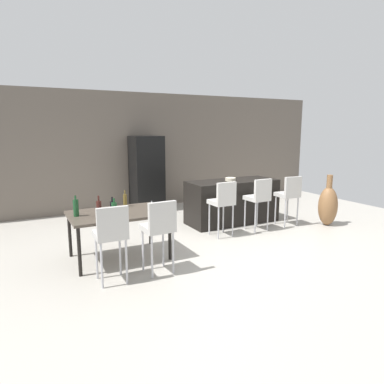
{
  "coord_description": "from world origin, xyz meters",
  "views": [
    {
      "loc": [
        -3.37,
        -5.36,
        2.01
      ],
      "look_at": [
        -0.43,
        0.27,
        0.85
      ],
      "focal_mm": 32.5,
      "sensor_mm": 36.0,
      "label": 1
    }
  ],
  "objects": [
    {
      "name": "kitchen_island",
      "position": [
        0.8,
        0.76,
        0.46
      ],
      "size": [
        1.97,
        0.78,
        0.92
      ],
      "primitive_type": "cube",
      "color": "black",
      "rests_on": "ground_plane"
    },
    {
      "name": "wine_bottle_right",
      "position": [
        -2.27,
        -0.28,
        0.85
      ],
      "size": [
        0.08,
        0.08,
        0.3
      ],
      "color": "#471E19",
      "rests_on": "dining_table"
    },
    {
      "name": "wine_glass_far",
      "position": [
        -1.49,
        -0.41,
        0.86
      ],
      "size": [
        0.07,
        0.07,
        0.17
      ],
      "color": "silver",
      "rests_on": "dining_table"
    },
    {
      "name": "dining_chair_near",
      "position": [
        -2.3,
        -1.06,
        0.7
      ],
      "size": [
        0.41,
        0.41,
        1.05
      ],
      "color": "beige",
      "rests_on": "ground_plane"
    },
    {
      "name": "back_wall",
      "position": [
        0.0,
        3.14,
        1.45
      ],
      "size": [
        10.0,
        0.12,
        2.9
      ],
      "primitive_type": "cube",
      "color": "#665B51",
      "rests_on": "ground_plane"
    },
    {
      "name": "refrigerator",
      "position": [
        -0.43,
        2.7,
        0.92
      ],
      "size": [
        0.72,
        0.68,
        1.84
      ],
      "primitive_type": "cube",
      "color": "black",
      "rests_on": "ground_plane"
    },
    {
      "name": "floor_vase",
      "position": [
        2.46,
        -0.37,
        0.42
      ],
      "size": [
        0.39,
        0.39,
        1.07
      ],
      "color": "brown",
      "rests_on": "ground_plane"
    },
    {
      "name": "wine_bottle_left",
      "position": [
        -1.75,
        0.14,
        0.85
      ],
      "size": [
        0.06,
        0.06,
        0.27
      ],
      "color": "brown",
      "rests_on": "dining_table"
    },
    {
      "name": "dining_table",
      "position": [
        -1.97,
        -0.22,
        0.68
      ],
      "size": [
        1.47,
        0.97,
        0.74
      ],
      "color": "#4C4238",
      "rests_on": "ground_plane"
    },
    {
      "name": "dining_chair_far",
      "position": [
        -1.64,
        -1.06,
        0.7
      ],
      "size": [
        0.42,
        0.42,
        1.05
      ],
      "color": "beige",
      "rests_on": "ground_plane"
    },
    {
      "name": "bar_chair_middle",
      "position": [
        0.91,
        -0.02,
        0.7
      ],
      "size": [
        0.42,
        0.42,
        1.05
      ],
      "color": "beige",
      "rests_on": "ground_plane"
    },
    {
      "name": "wine_bottle_end",
      "position": [
        -2.13,
        -0.59,
        0.86
      ],
      "size": [
        0.08,
        0.08,
        0.3
      ],
      "color": "#194723",
      "rests_on": "dining_table"
    },
    {
      "name": "bar_chair_left",
      "position": [
        0.07,
        -0.02,
        0.7
      ],
      "size": [
        0.41,
        0.41,
        1.05
      ],
      "color": "beige",
      "rests_on": "ground_plane"
    },
    {
      "name": "wine_bottle_corner",
      "position": [
        -2.58,
        -0.18,
        0.87
      ],
      "size": [
        0.08,
        0.08,
        0.31
      ],
      "color": "#194723",
      "rests_on": "dining_table"
    },
    {
      "name": "ground_plane",
      "position": [
        0.0,
        0.0,
        0.0
      ],
      "size": [
        10.0,
        10.0,
        0.0
      ],
      "primitive_type": "plane",
      "color": "#ADA89E"
    },
    {
      "name": "wine_bottle_middle",
      "position": [
        -2.11,
        -0.4,
        0.85
      ],
      "size": [
        0.07,
        0.07,
        0.29
      ],
      "color": "black",
      "rests_on": "dining_table"
    },
    {
      "name": "bar_chair_right",
      "position": [
        1.69,
        -0.02,
        0.7
      ],
      "size": [
        0.42,
        0.42,
        1.05
      ],
      "color": "beige",
      "rests_on": "ground_plane"
    },
    {
      "name": "fruit_bowl",
      "position": [
        0.71,
        0.71,
        0.96
      ],
      "size": [
        0.22,
        0.22,
        0.07
      ],
      "primitive_type": "cylinder",
      "color": "beige",
      "rests_on": "kitchen_island"
    }
  ]
}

